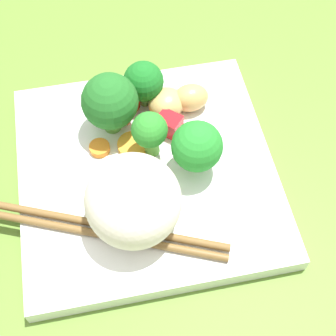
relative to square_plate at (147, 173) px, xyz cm
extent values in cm
cube|color=#59802D|center=(0.00, 0.00, -1.96)|extent=(110.00, 110.00, 2.00)
cube|color=white|center=(0.00, 0.00, 0.00)|extent=(25.68, 25.68, 1.92)
ellipsoid|color=white|center=(-2.09, -5.42, 4.71)|extent=(9.11, 9.43, 7.49)
cylinder|color=#5BA239|center=(0.88, 1.81, 2.29)|extent=(2.29, 2.23, 2.80)
sphere|color=#2C872B|center=(0.73, 1.58, 5.02)|extent=(3.53, 3.53, 3.53)
cylinder|color=#55A140|center=(-2.54, 5.67, 2.09)|extent=(2.70, 2.71, 2.38)
sphere|color=#216825|center=(-2.42, 5.69, 5.15)|extent=(5.69, 5.69, 5.69)
cylinder|color=#62A24F|center=(1.42, 8.28, 1.79)|extent=(1.35, 1.34, 1.66)
sphere|color=#1A6D23|center=(1.43, 8.58, 4.01)|extent=(4.25, 4.25, 4.25)
cylinder|color=#7BBC58|center=(4.65, -0.78, 2.17)|extent=(1.16, 1.40, 2.52)
sphere|color=#258A2D|center=(4.75, -1.03, 4.74)|extent=(4.92, 4.92, 4.92)
cylinder|color=orange|center=(-1.39, -0.40, 1.24)|extent=(2.89, 2.89, 0.55)
cylinder|color=orange|center=(1.55, 5.15, 1.36)|extent=(2.46, 2.46, 0.79)
cylinder|color=orange|center=(-4.25, 3.10, 1.32)|extent=(2.75, 2.75, 0.71)
cylinder|color=orange|center=(-0.89, 2.77, 1.28)|extent=(3.49, 3.49, 0.64)
cube|color=red|center=(3.20, 4.01, 2.05)|extent=(3.03, 3.00, 2.17)
cube|color=red|center=(-1.04, 7.42, 1.58)|extent=(3.70, 3.76, 1.23)
ellipsoid|color=tan|center=(6.08, 6.71, 2.40)|extent=(4.02, 3.15, 2.88)
ellipsoid|color=tan|center=(3.45, 6.61, 2.32)|extent=(5.16, 5.04, 2.72)
cylinder|color=brown|center=(-5.68, -6.32, 1.33)|extent=(22.32, 10.29, 0.73)
cylinder|color=brown|center=(-5.28, -5.41, 1.33)|extent=(22.32, 10.29, 0.73)
camera|label=1|loc=(-3.49, -26.43, 43.25)|focal=53.56mm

